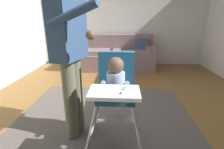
% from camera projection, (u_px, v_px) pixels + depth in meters
% --- Properties ---
extents(ground, '(6.15, 7.06, 0.10)m').
position_uv_depth(ground, '(121.00, 114.00, 2.45)').
color(ground, brown).
extents(wall_far, '(5.35, 0.06, 2.63)m').
position_uv_depth(wall_far, '(122.00, 17.00, 4.63)').
color(wall_far, silver).
rests_on(wall_far, ground).
extents(area_rug, '(2.33, 2.41, 0.01)m').
position_uv_depth(area_rug, '(103.00, 126.00, 2.09)').
color(area_rug, '#5A524D').
rests_on(area_rug, ground).
extents(couch, '(2.21, 0.86, 0.86)m').
position_uv_depth(couch, '(112.00, 56.00, 4.46)').
color(couch, '#7E6265').
rests_on(couch, ground).
extents(high_chair, '(0.61, 0.73, 0.97)m').
position_uv_depth(high_chair, '(116.00, 85.00, 1.61)').
color(high_chair, white).
rests_on(high_chair, ground).
extents(adult_standing, '(0.50, 0.59, 1.63)m').
position_uv_depth(adult_standing, '(71.00, 55.00, 1.67)').
color(adult_standing, '#6B6A4F').
rests_on(adult_standing, ground).
extents(toy_ball, '(0.19, 0.19, 0.19)m').
position_uv_depth(toy_ball, '(117.00, 94.00, 2.75)').
color(toy_ball, gold).
rests_on(toy_ball, ground).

